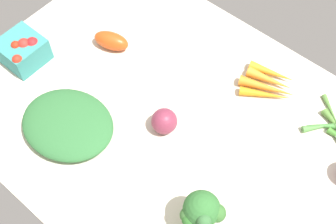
{
  "coord_description": "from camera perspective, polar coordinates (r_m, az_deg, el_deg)",
  "views": [
    {
      "loc": [
        -37.49,
        43.96,
        96.33
      ],
      "look_at": [
        0.0,
        0.0,
        4.0
      ],
      "focal_mm": 47.82,
      "sensor_mm": 36.0,
      "label": 1
    }
  ],
  "objects": [
    {
      "name": "broccoli_head",
      "position": [
        0.92,
        4.3,
        -12.54
      ],
      "size": [
        8.57,
        8.55,
        11.86
      ],
      "color": "#9BCB7A",
      "rests_on": "tablecloth"
    },
    {
      "name": "red_onion_center",
      "position": [
        1.06,
        -0.48,
        -1.18
      ],
      "size": [
        6.31,
        6.31,
        6.31
      ],
      "primitive_type": "sphere",
      "color": "#853047",
      "rests_on": "tablecloth"
    },
    {
      "name": "carrot_bunch",
      "position": [
        1.17,
        12.67,
        3.57
      ],
      "size": [
        15.2,
        13.87,
        2.78
      ],
      "color": "orange",
      "rests_on": "tablecloth"
    },
    {
      "name": "roma_tomato",
      "position": [
        1.23,
        -7.25,
        8.99
      ],
      "size": [
        10.89,
        7.87,
        4.88
      ],
      "primitive_type": "ellipsoid",
      "rotation": [
        0.0,
        0.0,
        0.34
      ],
      "color": "#D64C18",
      "rests_on": "tablecloth"
    },
    {
      "name": "okra_pile",
      "position": [
        1.15,
        20.49,
        -2.09
      ],
      "size": [
        14.96,
        13.29,
        1.96
      ],
      "color": "#4C8D32",
      "rests_on": "tablecloth"
    },
    {
      "name": "berry_basket",
      "position": [
        1.24,
        -17.98,
        7.5
      ],
      "size": [
        10.61,
        10.61,
        7.95
      ],
      "color": "teal",
      "rests_on": "tablecloth"
    },
    {
      "name": "leafy_greens_clump",
      "position": [
        1.09,
        -12.67,
        -1.52
      ],
      "size": [
        26.05,
        23.0,
        5.09
      ],
      "primitive_type": "ellipsoid",
      "rotation": [
        0.0,
        0.0,
        0.18
      ],
      "color": "#316E38",
      "rests_on": "tablecloth"
    },
    {
      "name": "tablecloth",
      "position": [
        1.11,
        -0.0,
        -0.82
      ],
      "size": [
        104.0,
        76.0,
        2.0
      ],
      "primitive_type": "cube",
      "color": "beige",
      "rests_on": "ground"
    }
  ]
}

